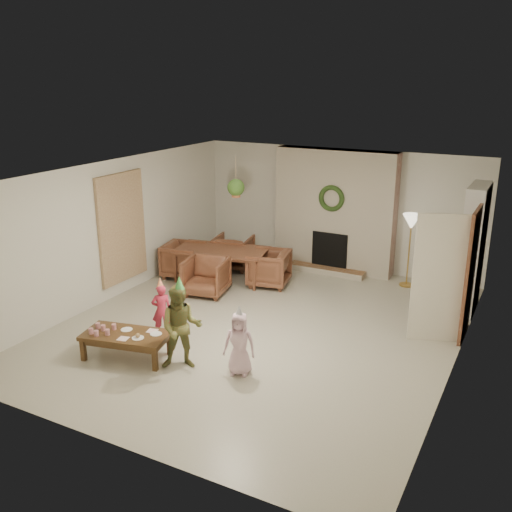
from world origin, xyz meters
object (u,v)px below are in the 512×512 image
Objects in this scene: dining_chair_far at (233,252)px; dining_chair_near at (206,276)px; dining_chair_left at (184,260)px; coffee_table_top at (126,335)px; child_plaid at (181,327)px; dining_table at (221,265)px; child_pink at (239,344)px; dining_chair_right at (269,268)px; child_red at (162,310)px.

dining_chair_near is at bearing 90.00° from dining_chair_far.
dining_chair_left reaches higher than coffee_table_top.
coffee_table_top is 1.02× the size of child_plaid.
child_pink is (2.15, -3.05, 0.13)m from dining_table.
dining_table is 0.79m from dining_chair_far.
child_pink is (1.18, -3.24, 0.10)m from dining_chair_right.
coffee_table_top is at bearing 176.19° from child_pink.
dining_chair_far reaches higher than dining_table.
coffee_table_top is (0.64, -4.18, 0.00)m from dining_chair_far.
child_red is at bearing 147.94° from child_pink.
child_red is at bearing 89.54° from dining_chair_far.
dining_table is 3.44m from coffee_table_top.
dining_chair_far is 1.26m from dining_chair_right.
child_pink reaches higher than dining_chair_left.
dining_chair_near is at bearing -90.00° from dining_table.
coffee_table_top is 1.45× the size of child_red.
child_pink reaches higher than dining_chair_far.
dining_chair_left is at bearing 45.00° from dining_chair_far.
dining_chair_far is 1.00× the size of dining_chair_right.
dining_chair_far is 1.12m from dining_chair_left.
child_pink is at bearing -146.07° from dining_chair_left.
dining_table reaches higher than coffee_table_top.
child_pink is at bearing -0.41° from coffee_table_top.
child_red is at bearing -90.60° from dining_table.
child_plaid is (1.20, -2.50, 0.26)m from dining_chair_near.
child_plaid is 0.84m from child_pink.
child_plaid is at bearing 99.15° from dining_chair_far.
dining_chair_near reaches higher than coffee_table_top.
dining_chair_far is at bearing -128.66° from dining_chair_right.
dining_table is at bearing -90.00° from dining_chair_right.
coffee_table_top is at bearing 158.53° from child_plaid.
dining_chair_right is at bearing 69.80° from coffee_table_top.
child_red is at bearing -163.75° from dining_chair_left.
child_plaid is at bearing -78.81° from dining_table.
dining_table is 1.46× the size of coffee_table_top.
dining_table is at bearing 82.09° from child_plaid.
coffee_table_top is 1.71m from child_pink.
child_red is at bearing -21.20° from dining_chair_right.
child_red is (0.64, -3.34, 0.07)m from dining_chair_far.
child_plaid reaches higher than child_red.
child_red is (0.01, 0.84, 0.07)m from coffee_table_top.
child_pink reaches higher than dining_chair_right.
dining_table is 2.62m from child_red.
dining_chair_left is 2.73m from child_red.
coffee_table_top is at bearing -93.30° from dining_table.
child_plaid is at bearing -3.54° from coffee_table_top.
dining_table is at bearing 85.53° from coffee_table_top.
dining_chair_near is at bearing 115.29° from child_pink.
dining_table is at bearing -90.00° from dining_chair_left.
child_plaid reaches higher than coffee_table_top.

